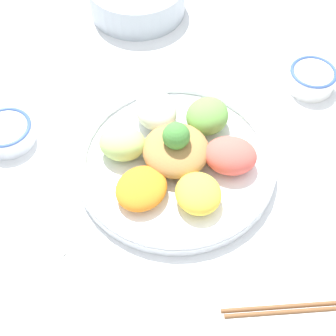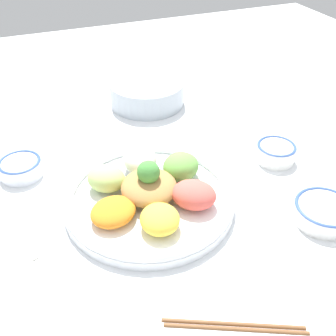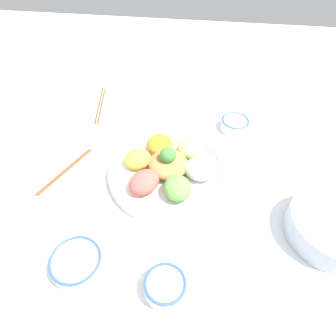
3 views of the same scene
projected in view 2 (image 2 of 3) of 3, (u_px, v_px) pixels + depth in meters
The scene contains 8 objects.
ground_plane at pixel (164, 205), 0.81m from camera, with size 2.40×2.40×0.00m, color white.
salad_platter at pixel (150, 193), 0.80m from camera, with size 0.35×0.35×0.11m.
sauce_bowl_red at pixel (21, 167), 0.88m from camera, with size 0.09×0.09×0.04m.
rice_bowl_blue at pixel (276, 152), 0.92m from camera, with size 0.09×0.09×0.04m.
sauce_bowl_dark at pixel (324, 212), 0.77m from camera, with size 0.12×0.12×0.04m.
side_serving_bowl at pixel (147, 91), 1.14m from camera, with size 0.21×0.21×0.07m.
chopsticks_pair_far at pixel (234, 326), 0.59m from camera, with size 0.11×0.21×0.01m.
serving_spoon_main at pixel (15, 230), 0.75m from camera, with size 0.14×0.07×0.01m.
Camera 2 is at (-0.56, 0.21, 0.55)m, focal length 42.00 mm.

